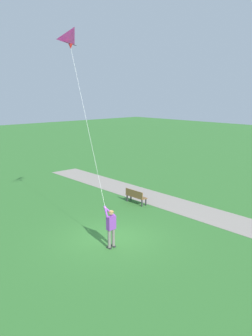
% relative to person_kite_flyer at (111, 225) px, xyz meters
% --- Properties ---
extents(ground_plane, '(120.00, 120.00, 0.00)m').
position_rel_person_kite_flyer_xyz_m(ground_plane, '(-0.60, -0.73, -1.05)').
color(ground_plane, '#33702D').
extents(walkway_path, '(3.06, 32.04, 0.02)m').
position_rel_person_kite_flyer_xyz_m(walkway_path, '(-6.71, 1.27, -1.04)').
color(walkway_path, gray).
rests_on(walkway_path, ground).
extents(person_kite_flyer, '(0.52, 0.62, 1.83)m').
position_rel_person_kite_flyer_xyz_m(person_kite_flyer, '(0.00, 0.00, 0.00)').
color(person_kite_flyer, '#232328').
rests_on(person_kite_flyer, ground).
extents(flying_kite, '(1.43, 2.59, 7.68)m').
position_rel_person_kite_flyer_xyz_m(flying_kite, '(-0.02, -2.37, 7.91)').
color(flying_kite, '#E02D9E').
extents(park_bench_near_walkway, '(0.47, 1.51, 0.88)m').
position_rel_person_kite_flyer_xyz_m(park_bench_near_walkway, '(-5.14, -3.76, -0.54)').
color(park_bench_near_walkway, brown).
rests_on(park_bench_near_walkway, ground).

